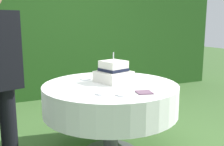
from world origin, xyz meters
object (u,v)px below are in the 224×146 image
Objects in this scene: serving_plate_near at (86,79)px; serving_plate_left at (122,95)px; wedding_cake at (113,72)px; cake_table at (111,98)px; serving_plate_far at (101,93)px; napkin_stack at (144,92)px.

serving_plate_left is (0.07, -0.71, 0.00)m from serving_plate_near.
cake_table is at bearing -129.39° from wedding_cake.
cake_table is 0.40m from serving_plate_far.
wedding_cake is (0.07, 0.09, 0.24)m from cake_table.
serving_plate_far is at bearing -96.54° from serving_plate_near.
serving_plate_near is 1.17× the size of serving_plate_left.
serving_plate_near is 0.72m from serving_plate_left.
wedding_cake is 0.52m from napkin_stack.
serving_plate_left is 0.84× the size of napkin_stack.
wedding_cake is 3.55× the size of serving_plate_left.
serving_plate_left is (-0.15, -0.50, -0.09)m from wedding_cake.
cake_table is 10.46× the size of serving_plate_near.
cake_table is 12.46× the size of serving_plate_far.
serving_plate_far is (-0.29, -0.39, -0.09)m from wedding_cake.
serving_plate_left is at bearing 176.14° from napkin_stack.
napkin_stack is at bearing -69.28° from serving_plate_near.
serving_plate_far is 0.83× the size of napkin_stack.
serving_plate_near is 1.19× the size of serving_plate_far.
serving_plate_near is at bearing 116.15° from cake_table.
serving_plate_near is at bearing 95.84° from serving_plate_left.
serving_plate_far is at bearing 161.18° from napkin_stack.
serving_plate_left is 0.20m from napkin_stack.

